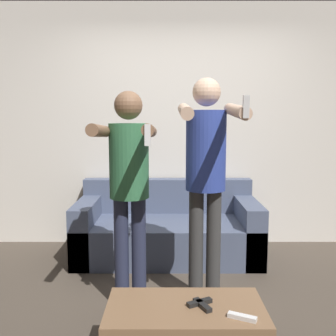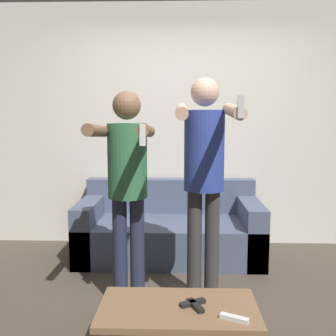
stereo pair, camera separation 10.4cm
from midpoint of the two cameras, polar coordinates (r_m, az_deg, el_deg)
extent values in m
plane|color=#4C4238|center=(3.20, 3.69, -19.65)|extent=(14.00, 14.00, 0.00)
cube|color=silver|center=(4.48, 3.17, 6.09)|extent=(6.40, 0.06, 2.70)
cube|color=#4C5670|center=(4.15, 0.97, -10.22)|extent=(1.86, 0.89, 0.39)
cube|color=#4C5670|center=(4.41, 1.06, -4.02)|extent=(1.86, 0.16, 0.38)
cube|color=#4C5670|center=(4.22, -10.51, -8.60)|extent=(0.20, 0.89, 0.60)
cube|color=#4C5670|center=(4.20, 12.53, -8.74)|extent=(0.20, 0.89, 0.60)
cylinder|color=#282D47|center=(3.08, -5.98, -12.07)|extent=(0.11, 0.11, 0.86)
cylinder|color=#282D47|center=(3.07, -3.49, -12.14)|extent=(0.11, 0.11, 0.86)
cylinder|color=#337047|center=(2.91, -4.89, 1.06)|extent=(0.29, 0.29, 0.55)
sphere|color=brown|center=(2.90, -4.98, 9.04)|extent=(0.21, 0.21, 0.21)
cylinder|color=brown|center=(2.66, -9.19, 5.35)|extent=(0.08, 0.54, 0.11)
cylinder|color=brown|center=(2.62, -1.99, 5.41)|extent=(0.08, 0.54, 0.11)
cube|color=white|center=(2.35, -2.42, 4.81)|extent=(0.04, 0.04, 0.13)
cylinder|color=#383838|center=(3.05, 4.84, -11.69)|extent=(0.11, 0.11, 0.92)
cylinder|color=#383838|center=(3.06, 7.37, -11.66)|extent=(0.11, 0.11, 0.92)
cylinder|color=#2D429E|center=(2.89, 6.31, 2.54)|extent=(0.29, 0.29, 0.59)
sphere|color=beige|center=(2.89, 6.44, 10.90)|extent=(0.21, 0.21, 0.21)
cylinder|color=beige|center=(2.57, 3.18, 8.27)|extent=(0.08, 0.61, 0.12)
cylinder|color=beige|center=(2.60, 10.65, 8.15)|extent=(0.08, 0.61, 0.12)
cube|color=white|center=(2.30, 11.82, 8.71)|extent=(0.04, 0.04, 0.13)
cube|color=#846042|center=(2.31, 2.89, -19.83)|extent=(0.88, 0.48, 0.04)
cylinder|color=#846042|center=(2.61, -6.71, -21.67)|extent=(0.04, 0.04, 0.38)
cylinder|color=#846042|center=(2.62, 12.20, -21.63)|extent=(0.04, 0.04, 0.38)
cube|color=white|center=(2.19, 11.02, -20.63)|extent=(0.15, 0.10, 0.02)
cube|color=black|center=(2.29, 5.35, -19.27)|extent=(0.10, 0.15, 0.02)
cube|color=black|center=(2.31, 4.96, -18.94)|extent=(0.15, 0.10, 0.02)
camera|label=1|loc=(0.05, -89.13, 0.11)|focal=42.00mm
camera|label=2|loc=(0.05, 90.87, -0.11)|focal=42.00mm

